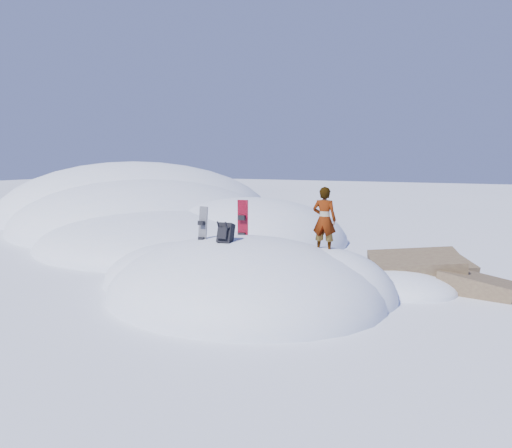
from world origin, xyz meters
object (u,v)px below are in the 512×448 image
at_px(snowboard_red, 243,228).
at_px(person, 324,220).
at_px(snowboard_dark, 202,233).
at_px(backpack, 225,233).

distance_m(snowboard_red, person, 2.15).
height_order(snowboard_dark, backpack, snowboard_dark).
xyz_separation_m(snowboard_dark, person, (2.80, 1.05, 0.36)).
bearing_deg(snowboard_dark, person, 29.64).
relative_size(snowboard_red, snowboard_dark, 1.12).
bearing_deg(backpack, snowboard_dark, 156.36).
xyz_separation_m(snowboard_red, person, (2.12, 0.19, 0.32)).
relative_size(snowboard_red, backpack, 2.64).
distance_m(snowboard_dark, backpack, 0.89).
xyz_separation_m(snowboard_red, snowboard_dark, (-0.68, -0.86, -0.05)).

